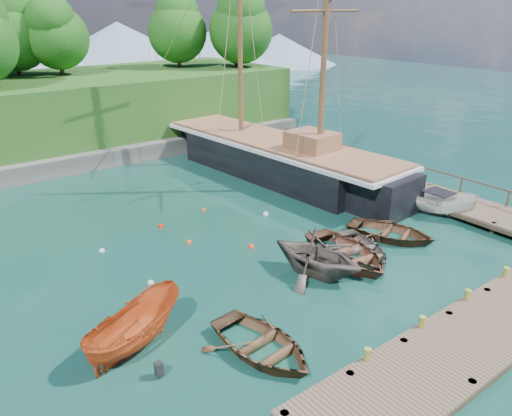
{
  "coord_description": "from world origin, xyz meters",
  "views": [
    {
      "loc": [
        -15.13,
        -13.52,
        11.56
      ],
      "look_at": [
        -0.87,
        5.05,
        2.0
      ],
      "focal_mm": 35.0,
      "sensor_mm": 36.0,
      "label": 1
    }
  ],
  "objects_px": {
    "rowboat_0": "(262,353)",
    "rowboat_4": "(390,238)",
    "rowboat_1": "(316,274)",
    "cabin_boat_white": "(436,214)",
    "motorboat_orange": "(137,346)",
    "rowboat_2": "(346,261)",
    "rowboat_3": "(360,257)",
    "schooner": "(277,161)"
  },
  "relations": [
    {
      "from": "rowboat_0",
      "to": "rowboat_4",
      "type": "height_order",
      "value": "rowboat_4"
    },
    {
      "from": "rowboat_1",
      "to": "cabin_boat_white",
      "type": "distance_m",
      "value": 10.68
    },
    {
      "from": "cabin_boat_white",
      "to": "motorboat_orange",
      "type": "bearing_deg",
      "value": 159.14
    },
    {
      "from": "rowboat_2",
      "to": "rowboat_3",
      "type": "height_order",
      "value": "rowboat_2"
    },
    {
      "from": "rowboat_1",
      "to": "rowboat_4",
      "type": "height_order",
      "value": "rowboat_1"
    },
    {
      "from": "rowboat_3",
      "to": "motorboat_orange",
      "type": "distance_m",
      "value": 11.79
    },
    {
      "from": "rowboat_4",
      "to": "schooner",
      "type": "xyz_separation_m",
      "value": [
        1.97,
        11.82,
        1.13
      ]
    },
    {
      "from": "rowboat_2",
      "to": "motorboat_orange",
      "type": "bearing_deg",
      "value": -172.63
    },
    {
      "from": "rowboat_0",
      "to": "rowboat_3",
      "type": "relative_size",
      "value": 1.0
    },
    {
      "from": "rowboat_1",
      "to": "motorboat_orange",
      "type": "distance_m",
      "value": 8.85
    },
    {
      "from": "rowboat_0",
      "to": "rowboat_2",
      "type": "relative_size",
      "value": 0.87
    },
    {
      "from": "rowboat_1",
      "to": "motorboat_orange",
      "type": "xyz_separation_m",
      "value": [
        -8.84,
        0.19,
        0.0
      ]
    },
    {
      "from": "motorboat_orange",
      "to": "rowboat_1",
      "type": "bearing_deg",
      "value": -113.88
    },
    {
      "from": "cabin_boat_white",
      "to": "rowboat_3",
      "type": "bearing_deg",
      "value": 163.7
    },
    {
      "from": "schooner",
      "to": "motorboat_orange",
      "type": "bearing_deg",
      "value": -148.54
    },
    {
      "from": "rowboat_3",
      "to": "schooner",
      "type": "height_order",
      "value": "schooner"
    },
    {
      "from": "rowboat_2",
      "to": "rowboat_4",
      "type": "distance_m",
      "value": 3.76
    },
    {
      "from": "rowboat_1",
      "to": "rowboat_2",
      "type": "height_order",
      "value": "rowboat_1"
    },
    {
      "from": "rowboat_4",
      "to": "rowboat_2",
      "type": "bearing_deg",
      "value": 163.22
    },
    {
      "from": "rowboat_0",
      "to": "cabin_boat_white",
      "type": "relative_size",
      "value": 1.02
    },
    {
      "from": "rowboat_0",
      "to": "rowboat_1",
      "type": "xyz_separation_m",
      "value": [
        5.45,
        2.9,
        0.0
      ]
    },
    {
      "from": "schooner",
      "to": "rowboat_4",
      "type": "bearing_deg",
      "value": -103.77
    },
    {
      "from": "motorboat_orange",
      "to": "rowboat_2",
      "type": "bearing_deg",
      "value": -113.22
    },
    {
      "from": "rowboat_2",
      "to": "motorboat_orange",
      "type": "distance_m",
      "value": 10.94
    },
    {
      "from": "motorboat_orange",
      "to": "cabin_boat_white",
      "type": "bearing_deg",
      "value": -110.92
    },
    {
      "from": "rowboat_2",
      "to": "rowboat_4",
      "type": "bearing_deg",
      "value": 12.29
    },
    {
      "from": "rowboat_2",
      "to": "rowboat_3",
      "type": "xyz_separation_m",
      "value": [
        0.85,
        -0.15,
        0.0
      ]
    },
    {
      "from": "rowboat_3",
      "to": "motorboat_orange",
      "type": "relative_size",
      "value": 0.98
    },
    {
      "from": "rowboat_1",
      "to": "rowboat_4",
      "type": "distance_m",
      "value": 5.86
    },
    {
      "from": "rowboat_4",
      "to": "cabin_boat_white",
      "type": "xyz_separation_m",
      "value": [
        4.8,
        0.41,
        0.0
      ]
    },
    {
      "from": "rowboat_2",
      "to": "cabin_boat_white",
      "type": "height_order",
      "value": "cabin_boat_white"
    },
    {
      "from": "rowboat_3",
      "to": "schooner",
      "type": "bearing_deg",
      "value": 90.15
    },
    {
      "from": "rowboat_2",
      "to": "cabin_boat_white",
      "type": "distance_m",
      "value": 8.58
    },
    {
      "from": "motorboat_orange",
      "to": "cabin_boat_white",
      "type": "relative_size",
      "value": 1.05
    },
    {
      "from": "rowboat_0",
      "to": "schooner",
      "type": "height_order",
      "value": "schooner"
    },
    {
      "from": "rowboat_3",
      "to": "schooner",
      "type": "distance_m",
      "value": 13.24
    },
    {
      "from": "rowboat_4",
      "to": "cabin_boat_white",
      "type": "bearing_deg",
      "value": -16.22
    },
    {
      "from": "rowboat_4",
      "to": "schooner",
      "type": "distance_m",
      "value": 12.04
    },
    {
      "from": "rowboat_0",
      "to": "rowboat_3",
      "type": "xyz_separation_m",
      "value": [
        8.39,
        2.83,
        0.0
      ]
    },
    {
      "from": "rowboat_4",
      "to": "cabin_boat_white",
      "type": "distance_m",
      "value": 4.82
    },
    {
      "from": "rowboat_4",
      "to": "cabin_boat_white",
      "type": "relative_size",
      "value": 1.05
    },
    {
      "from": "rowboat_0",
      "to": "rowboat_4",
      "type": "bearing_deg",
      "value": 10.8
    }
  ]
}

